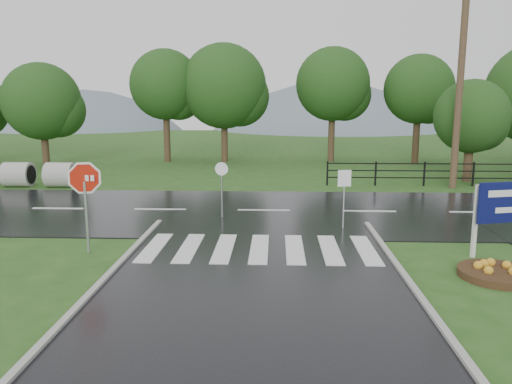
{
  "coord_description": "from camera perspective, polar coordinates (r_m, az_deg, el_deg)",
  "views": [
    {
      "loc": [
        0.46,
        -8.58,
        4.23
      ],
      "look_at": [
        -0.13,
        6.0,
        1.5
      ],
      "focal_mm": 35.0,
      "sensor_mm": 36.0,
      "label": 1
    }
  ],
  "objects": [
    {
      "name": "reg_sign_round",
      "position": [
        17.73,
        -3.94,
        1.09
      ],
      "size": [
        0.47,
        0.09,
        2.04
      ],
      "color": "#939399",
      "rests_on": "ground"
    },
    {
      "name": "flower_bed",
      "position": [
        13.44,
        25.87,
        -8.24
      ],
      "size": [
        1.82,
        1.82,
        0.36
      ],
      "color": "#332111",
      "rests_on": "ground"
    },
    {
      "name": "ground",
      "position": [
        9.58,
        -0.68,
        -15.61
      ],
      "size": [
        120.0,
        120.0,
        0.0
      ],
      "primitive_type": "plane",
      "color": "#264E1A",
      "rests_on": "ground"
    },
    {
      "name": "utility_pole_east",
      "position": [
        25.55,
        22.29,
        11.38
      ],
      "size": [
        1.66,
        0.69,
        9.69
      ],
      "color": "#473523",
      "rests_on": "ground"
    },
    {
      "name": "reg_sign_small",
      "position": [
        16.41,
        10.04,
        0.55
      ],
      "size": [
        0.44,
        0.08,
        1.98
      ],
      "color": "#939399",
      "rests_on": "ground"
    },
    {
      "name": "stop_sign",
      "position": [
        14.34,
        -18.98,
        0.64
      ],
      "size": [
        1.18,
        0.29,
        2.72
      ],
      "color": "#939399",
      "rests_on": "ground"
    },
    {
      "name": "entrance_tree_left",
      "position": [
        27.92,
        23.42,
        7.9
      ],
      "size": [
        3.74,
        3.74,
        5.23
      ],
      "color": "#3D2B1C",
      "rests_on": "ground"
    },
    {
      "name": "main_road",
      "position": [
        19.06,
        0.9,
        -2.23
      ],
      "size": [
        90.0,
        8.0,
        0.04
      ],
      "primitive_type": "cube",
      "color": "black",
      "rests_on": "ground"
    },
    {
      "name": "hills",
      "position": [
        76.25,
        4.55,
        -4.47
      ],
      "size": [
        102.0,
        48.0,
        48.0
      ],
      "color": "slate",
      "rests_on": "ground"
    },
    {
      "name": "crosswalk",
      "position": [
        14.21,
        0.38,
        -6.46
      ],
      "size": [
        6.5,
        2.8,
        0.02
      ],
      "color": "silver",
      "rests_on": "ground"
    },
    {
      "name": "treeline",
      "position": [
        32.86,
        3.26,
        3.18
      ],
      "size": [
        83.2,
        5.2,
        10.0
      ],
      "color": "#183D13",
      "rests_on": "ground"
    },
    {
      "name": "fence_west",
      "position": [
        25.88,
        18.69,
        2.24
      ],
      "size": [
        9.58,
        0.08,
        1.2
      ],
      "color": "black",
      "rests_on": "ground"
    }
  ]
}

